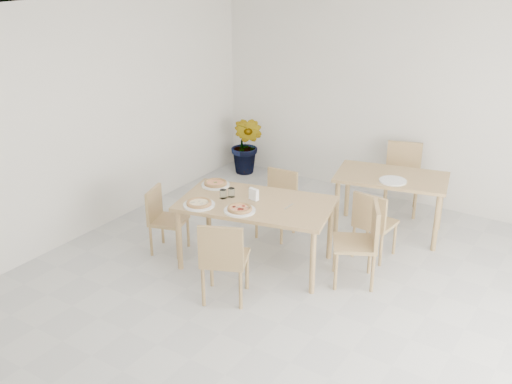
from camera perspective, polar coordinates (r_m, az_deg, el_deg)
The scene contains 21 objects.
main_table at distance 6.48m, azimuth -0.00°, elevation -1.56°, with size 1.80×1.28×0.75m.
chair_south at distance 5.87m, azimuth -3.13°, elevation -6.14°, with size 0.58×0.58×0.88m.
chair_north at distance 7.27m, azimuth 2.15°, elevation -0.60°, with size 0.43×0.43×0.80m.
chair_west at distance 6.94m, azimuth -8.88°, elevation -2.23°, with size 0.48×0.48×0.77m.
chair_east at distance 6.29m, azimuth 10.17°, elevation -4.37°, with size 0.59×0.59×0.88m.
plate_margherita at distance 6.90m, azimuth -3.88°, elevation 0.69°, with size 0.32×0.32×0.02m, color white.
plate_mushroom at distance 6.39m, azimuth -5.44°, elevation -1.22°, with size 0.34×0.34×0.02m, color white.
plate_pepperoni at distance 6.23m, azimuth -1.56°, elevation -1.77°, with size 0.33×0.33×0.02m, color white.
pizza_margherita at distance 6.89m, azimuth -3.88°, elevation 0.86°, with size 0.34×0.34×0.03m.
pizza_mushroom at distance 6.38m, azimuth -5.45°, elevation -1.03°, with size 0.28×0.28×0.03m.
pizza_pepperoni at distance 6.22m, azimuth -1.56°, elevation -1.57°, with size 0.28×0.28×0.03m.
tumbler_a at distance 6.54m, azimuth -3.15°, elevation -0.19°, with size 0.08×0.08×0.10m, color white.
tumbler_b at distance 6.57m, azimuth -2.37°, elevation -0.05°, with size 0.08×0.08×0.10m, color white.
napkin_holder at distance 6.46m, azimuth -0.21°, elevation -0.28°, with size 0.13×0.08×0.14m.
fork_a at distance 6.75m, azimuth -0.61°, elevation 0.17°, with size 0.02×0.20×0.01m, color silver.
fork_b at distance 6.34m, azimuth 3.15°, elevation -1.39°, with size 0.01×0.18×0.01m, color silver.
second_table at distance 7.40m, azimuth 12.75°, elevation 0.82°, with size 1.44×1.02×0.75m.
chair_back_s at distance 6.80m, azimuth 11.06°, elevation -2.69°, with size 0.43×0.43×0.81m.
chair_back_n at distance 8.15m, azimuth 13.79°, elevation 1.84°, with size 0.57×0.57×0.91m.
plate_empty at distance 7.18m, azimuth 12.90°, elevation 1.05°, with size 0.32×0.32×0.02m, color white.
potted_plant at distance 9.21m, azimuth -0.87°, elevation 4.50°, with size 0.51×0.41×0.93m, color #216F25.
Camera 1 is at (2.42, -4.09, 3.33)m, focal length 42.00 mm.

